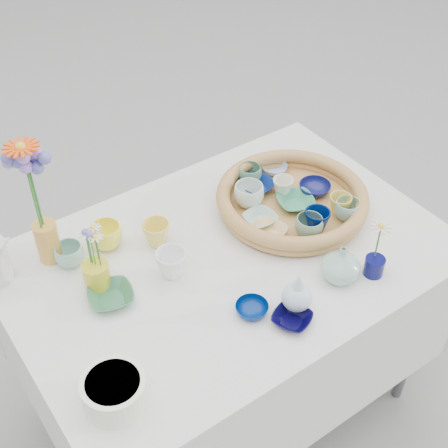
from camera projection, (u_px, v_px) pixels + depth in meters
ground at (227, 401)px, 2.32m from camera, size 80.00×80.00×0.00m
display_table at (227, 401)px, 2.32m from camera, size 1.26×0.86×0.77m
wicker_tray at (292, 200)px, 1.94m from camera, size 0.47×0.47×0.08m
tray_ceramic_0 at (256, 186)px, 2.01m from camera, size 0.13×0.13×0.03m
tray_ceramic_1 at (315, 188)px, 1.99m from camera, size 0.13×0.13×0.03m
tray_ceramic_2 at (340, 205)px, 1.90m from camera, size 0.09×0.09×0.07m
tray_ceramic_3 at (296, 202)px, 1.94m from camera, size 0.14×0.14×0.03m
tray_ceramic_4 at (309, 227)px, 1.83m from camera, size 0.10×0.10×0.07m
tray_ceramic_5 at (260, 219)px, 1.89m from camera, size 0.10×0.10×0.02m
tray_ceramic_6 at (249, 195)px, 1.93m from camera, size 0.12×0.12×0.07m
tray_ceramic_7 at (283, 187)px, 1.97m from camera, size 0.09×0.09×0.06m
tray_ceramic_8 at (274, 169)px, 2.08m from camera, size 0.10×0.10×0.03m
tray_ceramic_9 at (317, 221)px, 1.85m from camera, size 0.09×0.09×0.07m
tray_ceramic_10 at (268, 232)px, 1.84m from camera, size 0.13×0.13×0.03m
tray_ceramic_11 at (347, 210)px, 1.89m from camera, size 0.10×0.10×0.06m
tray_ceramic_12 at (250, 174)px, 2.02m from camera, size 0.10×0.10×0.06m
loose_ceramic_0 at (106, 236)px, 1.82m from camera, size 0.12×0.12×0.08m
loose_ceramic_1 at (156, 234)px, 1.83m from camera, size 0.10×0.10×0.08m
loose_ceramic_2 at (111, 297)px, 1.67m from camera, size 0.15×0.15×0.03m
loose_ceramic_3 at (171, 264)px, 1.73m from camera, size 0.11×0.11×0.08m
loose_ceramic_4 at (252, 309)px, 1.64m from camera, size 0.10×0.10×0.03m
loose_ceramic_5 at (69, 255)px, 1.77m from camera, size 0.10×0.10×0.07m
loose_ceramic_6 at (292, 319)px, 1.62m from camera, size 0.13×0.13×0.02m
fluted_bowl at (114, 392)px, 1.42m from camera, size 0.16×0.16×0.08m
bud_vase_paleblue at (298, 291)px, 1.62m from camera, size 0.10×0.10×0.13m
bud_vase_seafoam at (341, 264)px, 1.71m from camera, size 0.14×0.14×0.11m
bud_vase_cobalt at (374, 266)px, 1.74m from camera, size 0.06×0.06×0.06m
single_daisy at (378, 242)px, 1.69m from camera, size 0.09×0.09×0.13m
tall_vase_yellow at (48, 241)px, 1.76m from camera, size 0.07×0.07×0.13m
gerbera at (32, 189)px, 1.62m from camera, size 0.13×0.13×0.29m
hydrangea at (35, 193)px, 1.65m from camera, size 0.09×0.09×0.30m
daisy_cup at (97, 275)px, 1.70m from camera, size 0.10×0.10×0.08m
daisy_posy at (94, 246)px, 1.63m from camera, size 0.08×0.08×0.13m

